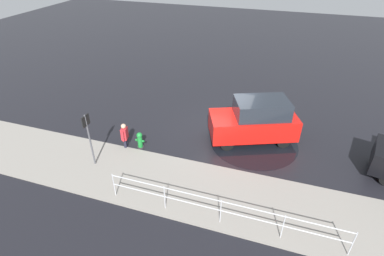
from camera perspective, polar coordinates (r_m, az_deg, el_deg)
ground_plane at (r=14.78m, az=5.77°, el=-0.79°), size 60.00×60.00×0.00m
kerb_strip at (r=11.58m, az=0.88°, el=-11.69°), size 24.00×3.20×0.04m
moving_hatchback at (r=13.96m, az=11.93°, el=1.39°), size 4.25×3.07×2.06m
fire_hydrant at (r=13.64m, az=-9.90°, el=-2.32°), size 0.42×0.31×0.80m
pedestrian at (r=13.66m, az=-12.72°, el=-1.18°), size 0.31×0.56×1.22m
metal_railing at (r=10.06m, az=5.52°, el=-14.82°), size 7.95×0.04×1.05m
sign_post at (r=12.48m, az=-19.12°, el=-0.93°), size 0.07×0.44×2.40m
puddle_patch at (r=14.26m, az=11.69°, el=-2.77°), size 4.02×4.02×0.01m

